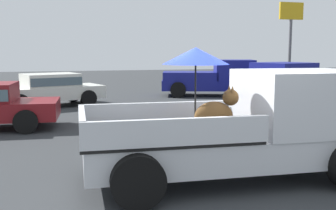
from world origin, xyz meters
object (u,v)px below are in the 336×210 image
pickup_truck_red (300,85)px  pickup_truck_main (254,124)px  parked_sedan_far (49,88)px  pickup_truck_far (214,78)px  motel_sign (291,29)px

pickup_truck_red → pickup_truck_main: bearing=34.9°
pickup_truck_main → parked_sedan_far: size_ratio=1.11×
parked_sedan_far → pickup_truck_red: bearing=144.3°
pickup_truck_red → pickup_truck_far: bearing=-87.2°
pickup_truck_main → motel_sign: size_ratio=1.07×
parked_sedan_far → motel_sign: 13.00m
pickup_truck_far → parked_sedan_far: size_ratio=1.10×
pickup_truck_main → pickup_truck_red: (6.11, 7.63, -0.09)m
pickup_truck_main → parked_sedan_far: bearing=111.7°
motel_sign → parked_sedan_far: bearing=-169.9°
parked_sedan_far → motel_sign: motel_sign is taller
pickup_truck_main → pickup_truck_red: bearing=54.8°
pickup_truck_far → motel_sign: size_ratio=1.06×
pickup_truck_far → motel_sign: 5.25m
parked_sedan_far → motel_sign: bearing=172.1°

